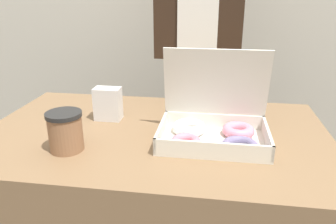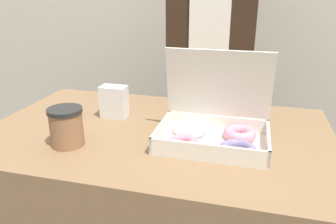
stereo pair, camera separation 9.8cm
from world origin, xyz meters
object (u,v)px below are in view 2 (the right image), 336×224
coffee_cup (66,127)px  person_customer (211,45)px  donut_box (214,129)px  napkin_holder (114,102)px

coffee_cup → person_customer: size_ratio=0.07×
donut_box → person_customer: person_customer is taller
coffee_cup → napkin_holder: size_ratio=1.00×
person_customer → napkin_holder: bearing=-124.5°
napkin_holder → coffee_cup: bearing=-100.1°
napkin_holder → person_customer: 0.52m
napkin_holder → donut_box: bearing=-17.6°
donut_box → coffee_cup: donut_box is taller
donut_box → coffee_cup: bearing=-162.8°
napkin_holder → person_customer: (0.28, 0.41, 0.15)m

